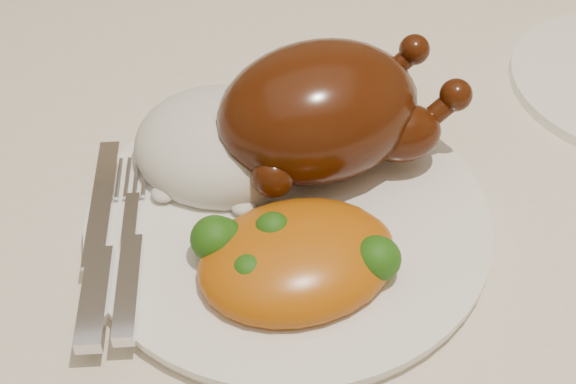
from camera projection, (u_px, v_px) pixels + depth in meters
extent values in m
cube|color=brown|center=(229.00, 156.00, 0.62)|extent=(1.60, 0.90, 0.04)
cube|color=silver|center=(228.00, 132.00, 0.61)|extent=(1.72, 1.02, 0.01)
cylinder|color=white|center=(288.00, 220.00, 0.53)|extent=(0.28, 0.28, 0.01)
ellipsoid|color=#451707|center=(318.00, 111.00, 0.53)|extent=(0.16, 0.14, 0.09)
ellipsoid|color=#451707|center=(305.00, 93.00, 0.51)|extent=(0.08, 0.06, 0.04)
ellipsoid|color=#451707|center=(402.00, 133.00, 0.54)|extent=(0.05, 0.04, 0.04)
sphere|color=#451707|center=(456.00, 95.00, 0.53)|extent=(0.02, 0.02, 0.02)
ellipsoid|color=#451707|center=(364.00, 85.00, 0.57)|extent=(0.05, 0.04, 0.04)
sphere|color=#451707|center=(414.00, 50.00, 0.57)|extent=(0.02, 0.02, 0.02)
sphere|color=#451707|center=(273.00, 176.00, 0.51)|extent=(0.03, 0.03, 0.03)
sphere|color=#451707|center=(238.00, 116.00, 0.55)|extent=(0.03, 0.03, 0.03)
ellipsoid|color=white|center=(222.00, 146.00, 0.55)|extent=(0.15, 0.15, 0.06)
ellipsoid|color=#B65A0B|center=(297.00, 260.00, 0.48)|extent=(0.14, 0.12, 0.04)
ellipsoid|color=#B65A0B|center=(348.00, 243.00, 0.49)|extent=(0.06, 0.05, 0.03)
ellipsoid|color=#143F0A|center=(311.00, 240.00, 0.49)|extent=(0.02, 0.02, 0.02)
ellipsoid|color=#143F0A|center=(287.00, 250.00, 0.48)|extent=(0.03, 0.03, 0.02)
ellipsoid|color=#143F0A|center=(249.00, 269.00, 0.46)|extent=(0.02, 0.02, 0.02)
ellipsoid|color=#143F0A|center=(273.00, 232.00, 0.48)|extent=(0.02, 0.02, 0.03)
ellipsoid|color=#143F0A|center=(377.00, 259.00, 0.48)|extent=(0.03, 0.03, 0.03)
ellipsoid|color=#143F0A|center=(270.00, 286.00, 0.46)|extent=(0.03, 0.03, 0.02)
ellipsoid|color=#143F0A|center=(215.00, 239.00, 0.49)|extent=(0.03, 0.03, 0.03)
ellipsoid|color=#143F0A|center=(222.00, 240.00, 0.49)|extent=(0.03, 0.03, 0.03)
cube|color=silver|center=(102.00, 201.00, 0.53)|extent=(0.02, 0.12, 0.00)
cube|color=silver|center=(95.00, 298.00, 0.47)|extent=(0.02, 0.07, 0.01)
cube|color=silver|center=(129.00, 288.00, 0.47)|extent=(0.02, 0.08, 0.01)
cube|color=silver|center=(131.00, 197.00, 0.53)|extent=(0.02, 0.08, 0.00)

